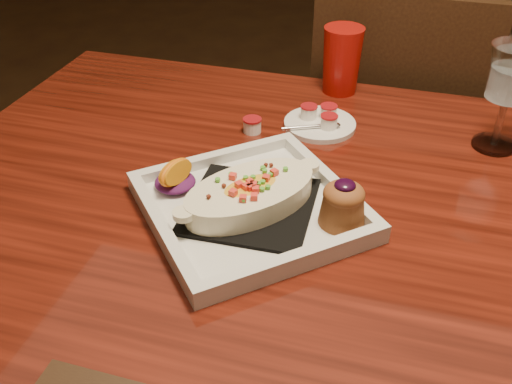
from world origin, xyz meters
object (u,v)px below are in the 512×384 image
(table, at_px, (365,257))
(saucer, at_px, (320,122))
(plate, at_px, (258,201))
(chair_far, at_px, (390,144))
(goblet, at_px, (512,79))
(red_tumbler, at_px, (342,60))

(table, xyz_separation_m, saucer, (-0.13, 0.24, 0.11))
(plate, bearing_deg, chair_far, 34.20)
(chair_far, xyz_separation_m, saucer, (-0.13, -0.39, 0.25))
(goblet, bearing_deg, table, -126.57)
(goblet, height_order, saucer, goblet)
(plate, relative_size, red_tumbler, 3.04)
(saucer, xyz_separation_m, red_tumbler, (0.01, 0.16, 0.06))
(table, distance_m, goblet, 0.39)
(saucer, bearing_deg, table, -61.32)
(red_tumbler, bearing_deg, goblet, -26.21)
(table, height_order, chair_far, chair_far)
(red_tumbler, bearing_deg, table, -73.48)
(chair_far, bearing_deg, goblet, 116.07)
(table, height_order, saucer, saucer)
(goblet, bearing_deg, chair_far, 116.07)
(saucer, bearing_deg, red_tumbler, 86.55)
(goblet, distance_m, red_tumbler, 0.34)
(red_tumbler, bearing_deg, chair_far, 62.67)
(red_tumbler, bearing_deg, saucer, -93.45)
(plate, bearing_deg, goblet, -0.83)
(chair_far, height_order, plate, chair_far)
(saucer, distance_m, red_tumbler, 0.18)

